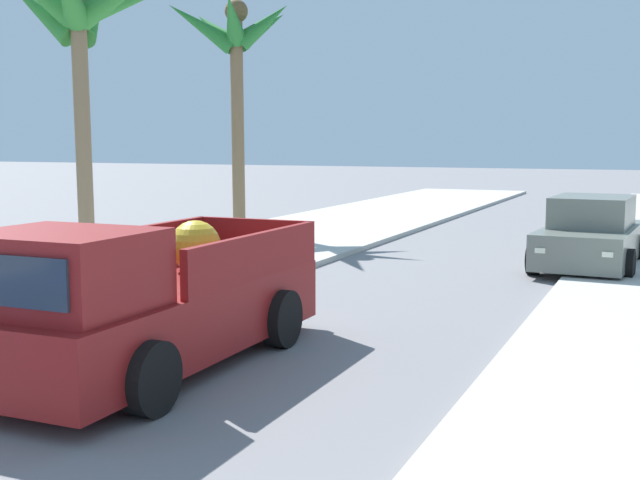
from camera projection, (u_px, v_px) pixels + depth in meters
The scene contains 7 objects.
sidewalk_left at pixel (124, 279), 15.61m from camera, with size 5.38×60.00×0.12m, color beige.
curb_left at pixel (181, 284), 15.10m from camera, with size 0.16×60.00×0.10m, color silver.
curb_right at pixel (632, 321), 11.98m from camera, with size 0.16×60.00×0.10m, color silver.
pickup_truck at pixel (145, 305), 9.49m from camera, with size 2.23×5.21×1.80m.
car_left_near at pixel (591, 235), 17.12m from camera, with size 2.20×4.33×1.54m.
palm_tree_right_fore at pixel (83, 19), 16.81m from camera, with size 3.95×3.79×6.30m.
palm_tree_left_mid at pixel (234, 44), 22.80m from camera, with size 3.69×3.89×6.66m.
Camera 1 is at (4.39, -0.61, 2.70)m, focal length 45.52 mm.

